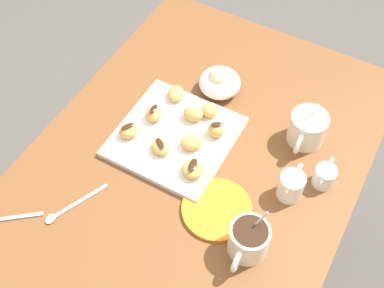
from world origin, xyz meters
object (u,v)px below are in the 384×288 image
at_px(coffee_mug_cream_left, 307,128).
at_px(coffee_mug_cream_right, 248,240).
at_px(ice_cream_bowl, 220,81).
at_px(saucer_orange_left, 217,209).
at_px(beignet_6, 154,114).
at_px(beignet_1, 191,143).
at_px(beignet_4, 216,129).
at_px(dining_table, 199,182).
at_px(beignet_0, 193,169).
at_px(beignet_7, 210,110).
at_px(beignet_2, 129,131).
at_px(chocolate_sauce_pitcher, 325,175).
at_px(beignet_8, 160,147).
at_px(beignet_5, 176,93).
at_px(pastry_plate_square, 175,137).
at_px(beignet_3, 193,113).
at_px(cream_pitcher_white, 291,185).

height_order(coffee_mug_cream_left, coffee_mug_cream_right, same).
bearing_deg(ice_cream_bowl, saucer_orange_left, 26.32).
bearing_deg(beignet_6, saucer_orange_left, 59.91).
height_order(beignet_1, beignet_4, beignet_4).
relative_size(dining_table, ice_cream_bowl, 9.09).
distance_m(ice_cream_bowl, beignet_0, 0.29).
xyz_separation_m(beignet_0, beignet_1, (-0.07, -0.04, 0.00)).
relative_size(coffee_mug_cream_left, beignet_7, 3.00).
xyz_separation_m(coffee_mug_cream_left, beignet_4, (0.11, -0.20, -0.01)).
bearing_deg(beignet_6, coffee_mug_cream_left, 110.85).
bearing_deg(beignet_6, beignet_2, -19.67).
xyz_separation_m(dining_table, chocolate_sauce_pitcher, (-0.07, 0.30, 0.17)).
distance_m(dining_table, ice_cream_bowl, 0.28).
relative_size(beignet_6, beignet_8, 0.94).
height_order(ice_cream_bowl, beignet_5, ice_cream_bowl).
xyz_separation_m(coffee_mug_cream_left, beignet_6, (0.14, -0.37, -0.01)).
bearing_deg(pastry_plate_square, beignet_6, -106.20).
distance_m(beignet_3, beignet_7, 0.05).
bearing_deg(ice_cream_bowl, beignet_6, -28.37).
bearing_deg(beignet_3, chocolate_sauce_pitcher, 88.37).
distance_m(coffee_mug_cream_left, beignet_1, 0.29).
bearing_deg(dining_table, beignet_4, 167.78).
height_order(cream_pitcher_white, beignet_0, cream_pitcher_white).
xyz_separation_m(dining_table, beignet_7, (-0.11, -0.03, 0.17)).
distance_m(pastry_plate_square, beignet_2, 0.12).
distance_m(cream_pitcher_white, beignet_8, 0.33).
xyz_separation_m(saucer_orange_left, beignet_3, (-0.20, -0.18, 0.03)).
height_order(coffee_mug_cream_right, ice_cream_bowl, coffee_mug_cream_right).
bearing_deg(coffee_mug_cream_right, saucer_orange_left, -117.89).
xyz_separation_m(dining_table, beignet_4, (-0.06, 0.01, 0.17)).
xyz_separation_m(cream_pitcher_white, beignet_8, (0.05, -0.32, -0.01)).
relative_size(coffee_mug_cream_right, chocolate_sauce_pitcher, 1.44).
relative_size(pastry_plate_square, beignet_6, 5.93).
distance_m(coffee_mug_cream_right, saucer_orange_left, 0.12).
distance_m(saucer_orange_left, beignet_7, 0.28).
bearing_deg(coffee_mug_cream_right, ice_cream_bowl, -145.48).
xyz_separation_m(pastry_plate_square, beignet_1, (0.01, 0.05, 0.02)).
height_order(cream_pitcher_white, beignet_5, cream_pitcher_white).
xyz_separation_m(beignet_2, beignet_5, (-0.17, 0.04, -0.00)).
bearing_deg(beignet_0, beignet_6, -120.08).
height_order(coffee_mug_cream_left, beignet_3, coffee_mug_cream_left).
bearing_deg(beignet_8, coffee_mug_cream_left, 126.53).
bearing_deg(pastry_plate_square, beignet_8, -5.68).
relative_size(dining_table, beignet_5, 19.66).
bearing_deg(chocolate_sauce_pitcher, dining_table, -76.73).
height_order(beignet_1, beignet_6, beignet_6).
relative_size(chocolate_sauce_pitcher, beignet_8, 1.80).
height_order(saucer_orange_left, beignet_7, beignet_7).
relative_size(coffee_mug_cream_right, beignet_4, 2.97).
bearing_deg(cream_pitcher_white, ice_cream_bowl, -125.59).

